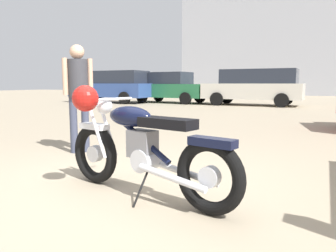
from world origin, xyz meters
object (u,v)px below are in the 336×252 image
object	(u,v)px
vintage_motorcycle	(138,146)
bystander	(78,87)
blue_hatchback_right	(171,88)
red_hatchback_near	(112,86)
dark_sedan_left	(254,86)

from	to	relation	value
vintage_motorcycle	bystander	size ratio (longest dim) A/B	1.23
vintage_motorcycle	blue_hatchback_right	xyz separation A→B (m)	(-5.53, 14.09, 0.34)
red_hatchback_near	vintage_motorcycle	bearing A→B (deg)	126.91
blue_hatchback_right	red_hatchback_near	xyz separation A→B (m)	(-3.09, -1.08, 0.10)
vintage_motorcycle	blue_hatchback_right	bearing A→B (deg)	-53.58
bystander	blue_hatchback_right	bearing A→B (deg)	146.24
bystander	dark_sedan_left	world-z (taller)	dark_sedan_left
vintage_motorcycle	red_hatchback_near	bearing A→B (deg)	-41.48
blue_hatchback_right	dark_sedan_left	bearing A→B (deg)	-177.42
vintage_motorcycle	bystander	bearing A→B (deg)	-23.36
dark_sedan_left	red_hatchback_near	bearing A→B (deg)	8.27
vintage_motorcycle	blue_hatchback_right	world-z (taller)	blue_hatchback_right
bystander	dark_sedan_left	size ratio (longest dim) A/B	0.35
bystander	red_hatchback_near	size ratio (longest dim) A/B	0.35
vintage_motorcycle	dark_sedan_left	distance (m)	13.75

